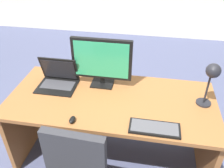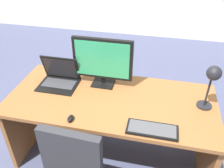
{
  "view_description": "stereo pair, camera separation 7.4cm",
  "coord_description": "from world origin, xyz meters",
  "px_view_note": "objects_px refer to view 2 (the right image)",
  "views": [
    {
      "loc": [
        0.29,
        -1.57,
        1.95
      ],
      "look_at": [
        0.0,
        0.04,
        0.84
      ],
      "focal_mm": 38.15,
      "sensor_mm": 36.0,
      "label": 1
    },
    {
      "loc": [
        0.36,
        -1.56,
        1.95
      ],
      "look_at": [
        0.0,
        0.04,
        0.84
      ],
      "focal_mm": 38.15,
      "sensor_mm": 36.0,
      "label": 2
    }
  ],
  "objects_px": {
    "laptop": "(60,75)",
    "keyboard": "(152,129)",
    "desk_lamp": "(212,79)",
    "desk": "(112,113)",
    "mouse": "(71,118)",
    "monitor": "(103,60)"
  },
  "relations": [
    {
      "from": "mouse",
      "to": "monitor",
      "type": "bearing_deg",
      "value": 77.53
    },
    {
      "from": "desk",
      "to": "keyboard",
      "type": "distance_m",
      "value": 0.56
    },
    {
      "from": "desk_lamp",
      "to": "keyboard",
      "type": "bearing_deg",
      "value": -138.34
    },
    {
      "from": "keyboard",
      "to": "desk_lamp",
      "type": "height_order",
      "value": "desk_lamp"
    },
    {
      "from": "monitor",
      "to": "desk",
      "type": "bearing_deg",
      "value": -50.67
    },
    {
      "from": "desk",
      "to": "laptop",
      "type": "distance_m",
      "value": 0.59
    },
    {
      "from": "desk",
      "to": "laptop",
      "type": "relative_size",
      "value": 5.07
    },
    {
      "from": "laptop",
      "to": "desk_lamp",
      "type": "distance_m",
      "value": 1.29
    },
    {
      "from": "keyboard",
      "to": "desk",
      "type": "bearing_deg",
      "value": 136.07
    },
    {
      "from": "desk",
      "to": "mouse",
      "type": "distance_m",
      "value": 0.5
    },
    {
      "from": "laptop",
      "to": "desk_lamp",
      "type": "height_order",
      "value": "desk_lamp"
    },
    {
      "from": "desk_lamp",
      "to": "mouse",
      "type": "bearing_deg",
      "value": -159.58
    },
    {
      "from": "desk",
      "to": "monitor",
      "type": "bearing_deg",
      "value": 129.33
    },
    {
      "from": "desk_lamp",
      "to": "laptop",
      "type": "bearing_deg",
      "value": 175.66
    },
    {
      "from": "monitor",
      "to": "desk_lamp",
      "type": "height_order",
      "value": "monitor"
    },
    {
      "from": "laptop",
      "to": "monitor",
      "type": "bearing_deg",
      "value": 8.74
    },
    {
      "from": "monitor",
      "to": "laptop",
      "type": "height_order",
      "value": "monitor"
    },
    {
      "from": "keyboard",
      "to": "mouse",
      "type": "bearing_deg",
      "value": -177.63
    },
    {
      "from": "monitor",
      "to": "mouse",
      "type": "height_order",
      "value": "monitor"
    },
    {
      "from": "laptop",
      "to": "keyboard",
      "type": "height_order",
      "value": "laptop"
    },
    {
      "from": "monitor",
      "to": "laptop",
      "type": "xyz_separation_m",
      "value": [
        -0.39,
        -0.06,
        -0.17
      ]
    },
    {
      "from": "keyboard",
      "to": "mouse",
      "type": "relative_size",
      "value": 4.72
    }
  ]
}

